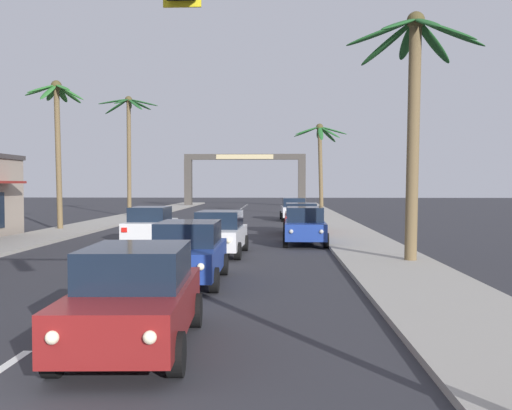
{
  "coord_description": "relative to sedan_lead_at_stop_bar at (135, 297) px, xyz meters",
  "views": [
    {
      "loc": [
        4.05,
        -6.18,
        2.71
      ],
      "look_at": [
        3.52,
        8.0,
        2.2
      ],
      "focal_mm": 40.67,
      "sensor_mm": 36.0,
      "label": 1
    }
  ],
  "objects": [
    {
      "name": "palm_right_second",
      "position": [
        6.94,
        10.34,
        5.05
      ],
      "size": [
        4.6,
        4.62,
        8.49
      ],
      "color": "brown",
      "rests_on": "ground"
    },
    {
      "name": "sedan_parked_mid_kerb",
      "position": [
        3.62,
        22.0,
        0.0
      ],
      "size": [
        1.98,
        4.46,
        1.68
      ],
      "color": "maroon",
      "rests_on": "ground"
    },
    {
      "name": "sidewalk_left",
      "position": [
        -9.5,
        16.75,
        -0.78
      ],
      "size": [
        3.2,
        110.0,
        0.14
      ],
      "primitive_type": "cube",
      "color": "#9E998E",
      "rests_on": "ground"
    },
    {
      "name": "sedan_lead_at_stop_bar",
      "position": [
        0.0,
        0.0,
        0.0
      ],
      "size": [
        2.11,
        4.51,
        1.68
      ],
      "color": "maroon",
      "rests_on": "ground"
    },
    {
      "name": "sedan_fifth_in_queue",
      "position": [
        0.12,
        12.65,
        0.0
      ],
      "size": [
        2.07,
        4.5,
        1.68
      ],
      "color": "silver",
      "rests_on": "ground"
    },
    {
      "name": "sedan_parked_nearest_kerb",
      "position": [
        3.54,
        33.89,
        0.0
      ],
      "size": [
        2.06,
        4.49,
        1.68
      ],
      "color": "silver",
      "rests_on": "ground"
    },
    {
      "name": "sedan_third_in_queue",
      "position": [
        -0.1,
        6.33,
        0.0
      ],
      "size": [
        1.97,
        4.46,
        1.68
      ],
      "color": "navy",
      "rests_on": "ground"
    },
    {
      "name": "palm_left_third",
      "position": [
        -10.4,
        23.7,
        5.55
      ],
      "size": [
        3.52,
        3.38,
        8.7
      ],
      "color": "brown",
      "rests_on": "ground"
    },
    {
      "name": "sedan_parked_far_kerb",
      "position": [
        3.57,
        16.63,
        0.0
      ],
      "size": [
        2.02,
        4.48,
        1.68
      ],
      "color": "navy",
      "rests_on": "ground"
    },
    {
      "name": "lane_markings",
      "position": [
        -1.28,
        17.61,
        -0.85
      ],
      "size": [
        4.28,
        89.97,
        0.01
      ],
      "color": "silver",
      "rests_on": "ground"
    },
    {
      "name": "sidewalk_right",
      "position": [
        6.1,
        16.75,
        -0.78
      ],
      "size": [
        3.2,
        110.0,
        0.14
      ],
      "primitive_type": "cube",
      "color": "#9E998E",
      "rests_on": "ground"
    },
    {
      "name": "palm_right_farthest",
      "position": [
        5.9,
        38.95,
        4.82
      ],
      "size": [
        4.49,
        4.26,
        7.74
      ],
      "color": "brown",
      "rests_on": "ground"
    },
    {
      "name": "palm_left_farthest",
      "position": [
        -10.11,
        38.73,
        6.38
      ],
      "size": [
        4.91,
        4.9,
        10.06
      ],
      "color": "brown",
      "rests_on": "ground"
    },
    {
      "name": "town_gateway_arch",
      "position": [
        -1.7,
        61.79,
        3.34
      ],
      "size": [
        14.91,
        0.9,
        6.42
      ],
      "color": "#423D38",
      "rests_on": "ground"
    },
    {
      "name": "sedan_oncoming_far",
      "position": [
        -3.46,
        16.86,
        0.0
      ],
      "size": [
        1.95,
        4.45,
        1.68
      ],
      "color": "silver",
      "rests_on": "ground"
    }
  ]
}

